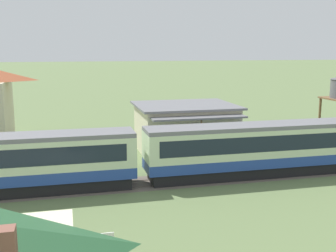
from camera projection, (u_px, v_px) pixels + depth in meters
passenger_train at (262, 147)px, 33.84m from camera, size 96.29×3.08×4.20m
station_building at (185, 128)px, 41.62m from camera, size 9.64×9.36×4.72m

